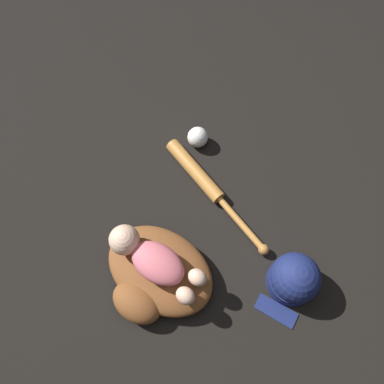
{
  "coord_description": "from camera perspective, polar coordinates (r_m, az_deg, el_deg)",
  "views": [
    {
      "loc": [
        -0.3,
        0.07,
        1.22
      ],
      "look_at": [
        0.07,
        -0.31,
        0.07
      ],
      "focal_mm": 35.0,
      "sensor_mm": 36.0,
      "label": 1
    }
  ],
  "objects": [
    {
      "name": "ground_plane",
      "position": [
        1.26,
        -7.76,
        -12.57
      ],
      "size": [
        6.0,
        6.0,
        0.0
      ],
      "primitive_type": "plane",
      "color": "black"
    },
    {
      "name": "baseball_glove",
      "position": [
        1.21,
        -5.48,
        -12.44
      ],
      "size": [
        0.4,
        0.35,
        0.09
      ],
      "color": "brown",
      "rests_on": "ground"
    },
    {
      "name": "baby_figure",
      "position": [
        1.13,
        -6.35,
        -9.96
      ],
      "size": [
        0.32,
        0.16,
        0.09
      ],
      "color": "#D16670",
      "rests_on": "baseball_glove"
    },
    {
      "name": "baseball_bat",
      "position": [
        1.34,
        1.84,
        1.67
      ],
      "size": [
        0.53,
        0.11,
        0.05
      ],
      "color": "#C6843D",
      "rests_on": "ground"
    },
    {
      "name": "baseball",
      "position": [
        1.41,
        0.88,
        8.35
      ],
      "size": [
        0.08,
        0.08,
        0.08
      ],
      "color": "white",
      "rests_on": "ground"
    },
    {
      "name": "baseball_cap",
      "position": [
        1.22,
        15.28,
        -12.62
      ],
      "size": [
        0.17,
        0.22,
        0.15
      ],
      "color": "navy",
      "rests_on": "ground"
    }
  ]
}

